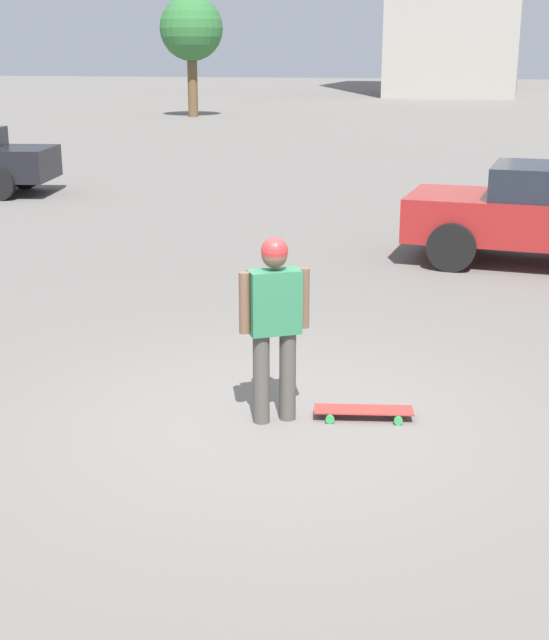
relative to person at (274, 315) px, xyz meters
The scene contains 5 objects.
ground_plane 0.94m from the person, ahead, with size 220.00×220.00×0.00m, color slate.
person is the anchor object (origin of this frame).
skateboard 1.16m from the person, 17.72° to the left, with size 0.88×0.41×0.09m.
car_parked_near 7.15m from the person, 70.66° to the left, with size 4.14×2.15×1.48m.
tree_distant 38.67m from the person, 111.08° to the left, with size 3.08×3.08×5.75m.
Camera 1 is at (1.84, -6.85, 3.03)m, focal length 50.00 mm.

